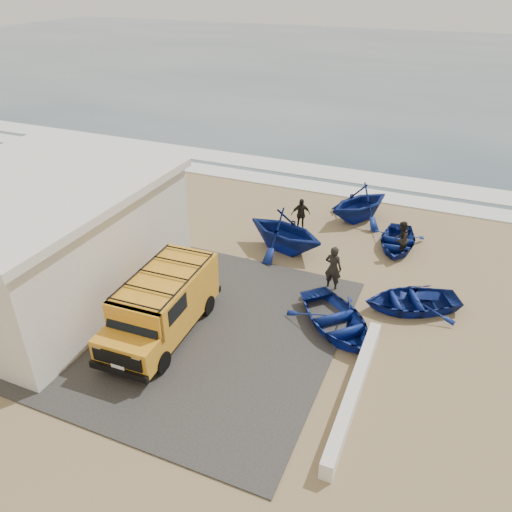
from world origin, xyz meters
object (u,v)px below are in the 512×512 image
(parapet, at_px, (354,390))
(boat_far_left, at_px, (360,202))
(van, at_px, (163,303))
(fisherman_middle, at_px, (401,239))
(boat_near_right, at_px, (411,300))
(fisherman_front, at_px, (333,268))
(fisherman_back, at_px, (301,214))
(building, at_px, (33,238))
(boat_near_left, at_px, (336,320))
(boat_mid_right, at_px, (397,241))
(boat_mid_left, at_px, (285,230))

(parapet, distance_m, boat_far_left, 12.05)
(van, xyz_separation_m, fisherman_middle, (6.53, 8.44, -0.37))
(parapet, height_order, fisherman_middle, fisherman_middle)
(van, height_order, boat_near_right, van)
(fisherman_front, bearing_deg, fisherman_back, -50.69)
(building, xyz_separation_m, fisherman_middle, (12.37, 7.92, -1.36))
(boat_near_left, relative_size, fisherman_middle, 2.33)
(boat_far_left, height_order, fisherman_back, boat_far_left)
(building, height_order, fisherman_front, building)
(boat_near_right, bearing_deg, van, -85.02)
(parapet, distance_m, fisherman_front, 5.73)
(parapet, relative_size, fisherman_front, 3.27)
(fisherman_middle, distance_m, fisherman_back, 4.79)
(boat_near_left, bearing_deg, boat_mid_right, 37.79)
(building, relative_size, parapet, 1.57)
(boat_near_right, distance_m, fisherman_back, 7.33)
(fisherman_back, bearing_deg, parapet, -92.89)
(boat_near_right, height_order, fisherman_back, fisherman_back)
(van, xyz_separation_m, boat_near_left, (5.35, 2.39, -0.78))
(van, relative_size, fisherman_middle, 3.20)
(boat_mid_right, bearing_deg, building, -148.56)
(boat_mid_left, xyz_separation_m, boat_far_left, (2.31, 4.34, -0.04))
(fisherman_middle, height_order, fisherman_back, fisherman_middle)
(boat_mid_left, height_order, fisherman_back, boat_mid_left)
(van, relative_size, boat_near_left, 1.37)
(boat_mid_left, xyz_separation_m, fisherman_middle, (4.73, 1.50, -0.17))
(boat_mid_left, relative_size, fisherman_middle, 2.31)
(van, bearing_deg, boat_far_left, 68.10)
(boat_mid_left, xyz_separation_m, fisherman_back, (-0.01, 2.21, -0.19))
(boat_near_left, xyz_separation_m, boat_near_right, (2.20, 2.23, -0.03))
(boat_mid_right, bearing_deg, boat_mid_left, -158.30)
(building, bearing_deg, boat_near_right, 17.03)
(boat_near_right, bearing_deg, parapet, -36.39)
(boat_near_right, relative_size, fisherman_back, 2.20)
(fisherman_back, bearing_deg, fisherman_front, -87.38)
(fisherman_front, bearing_deg, boat_far_left, -79.24)
(fisherman_middle, bearing_deg, boat_mid_right, -147.34)
(van, height_order, boat_mid_left, van)
(parapet, height_order, boat_mid_left, boat_mid_left)
(boat_mid_left, xyz_separation_m, boat_mid_right, (4.52, 2.15, -0.64))
(boat_near_right, bearing_deg, fisherman_middle, 168.47)
(boat_mid_right, relative_size, boat_far_left, 0.91)
(van, height_order, fisherman_middle, van)
(building, height_order, boat_mid_right, building)
(van, xyz_separation_m, boat_mid_left, (1.80, 6.93, -0.19))
(boat_near_left, height_order, boat_near_right, boat_near_left)
(fisherman_front, bearing_deg, parapet, 118.83)
(boat_mid_left, bearing_deg, fisherman_front, -111.29)
(boat_near_left, distance_m, boat_mid_right, 6.76)
(boat_mid_right, bearing_deg, fisherman_front, -116.40)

